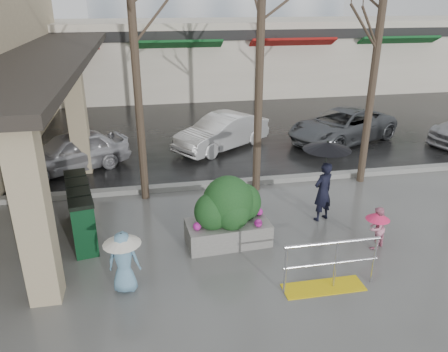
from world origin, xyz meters
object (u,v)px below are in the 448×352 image
object	(u,v)px
woman	(325,172)
news_boxes	(81,211)
handrail	(328,271)
tree_mideast	(382,12)
child_blue	(123,257)
planter	(228,212)
tree_west	(131,4)
car_c	(342,126)
car_a	(71,152)
child_pink	(377,225)
car_b	(222,132)

from	to	relation	value
woman	news_boxes	xyz separation A→B (m)	(-5.83, 0.32, -0.66)
handrail	tree_mideast	xyz separation A→B (m)	(3.14, 4.80, 4.48)
child_blue	planter	size ratio (longest dim) A/B	0.65
news_boxes	child_blue	bearing A→B (deg)	-76.68
handrail	planter	xyz separation A→B (m)	(-1.55, 2.02, 0.40)
tree_west	planter	distance (m)	5.44
car_c	news_boxes	bearing A→B (deg)	-82.87
planter	car_a	size ratio (longest dim) A/B	0.52
handrail	car_a	distance (m)	9.29
planter	news_boxes	world-z (taller)	planter
tree_west	car_a	size ratio (longest dim) A/B	1.84
car_a	handrail	bearing A→B (deg)	10.76
tree_mideast	news_boxes	bearing A→B (deg)	-167.24
child_pink	news_boxes	distance (m)	6.74
child_blue	car_c	size ratio (longest dim) A/B	0.27
tree_mideast	car_a	size ratio (longest dim) A/B	1.76
handrail	car_a	world-z (taller)	car_a
woman	child_pink	bearing A→B (deg)	91.58
child_pink	child_blue	xyz separation A→B (m)	(-5.46, -0.52, 0.17)
child_blue	planter	distance (m)	2.65
handrail	car_c	distance (m)	9.57
tree_west	child_pink	distance (m)	7.65
child_pink	tree_mideast	bearing A→B (deg)	-144.32
news_boxes	car_a	bearing A→B (deg)	89.55
tree_west	car_c	world-z (taller)	tree_west
handrail	car_c	bearing A→B (deg)	63.74
child_blue	woman	bearing A→B (deg)	-147.85
handrail	news_boxes	xyz separation A→B (m)	(-4.85, 2.99, 0.26)
tree_west	car_b	size ratio (longest dim) A/B	1.78
tree_mideast	news_boxes	xyz separation A→B (m)	(-7.99, -1.81, -4.23)
car_b	child_blue	bearing A→B (deg)	-57.12
woman	handrail	bearing A→B (deg)	47.45
woman	child_pink	world-z (taller)	woman
woman	child_blue	bearing A→B (deg)	0.21
car_c	woman	bearing A→B (deg)	-53.34
handrail	tree_mideast	distance (m)	7.28
car_c	car_a	bearing A→B (deg)	-107.57
car_b	news_boxes	bearing A→B (deg)	-72.16
tree_west	planter	bearing A→B (deg)	-56.93
car_a	tree_west	bearing A→B (deg)	14.78
tree_west	child_pink	world-z (taller)	tree_west
tree_mideast	child_pink	world-z (taller)	tree_mideast
handrail	child_pink	size ratio (longest dim) A/B	1.93
tree_mideast	child_blue	world-z (taller)	tree_mideast
woman	child_blue	xyz separation A→B (m)	(-4.80, -2.01, -0.55)
car_a	car_c	bearing A→B (deg)	70.31
child_blue	car_a	bearing A→B (deg)	-65.44
child_pink	woman	bearing A→B (deg)	-97.71
news_boxes	car_c	bearing A→B (deg)	21.03
car_b	car_a	bearing A→B (deg)	-110.82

